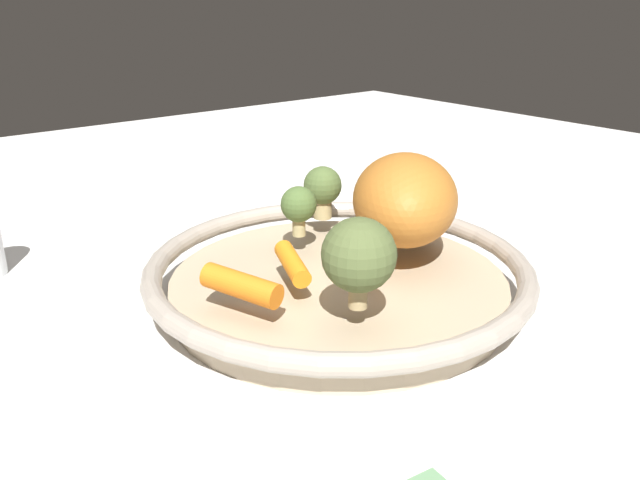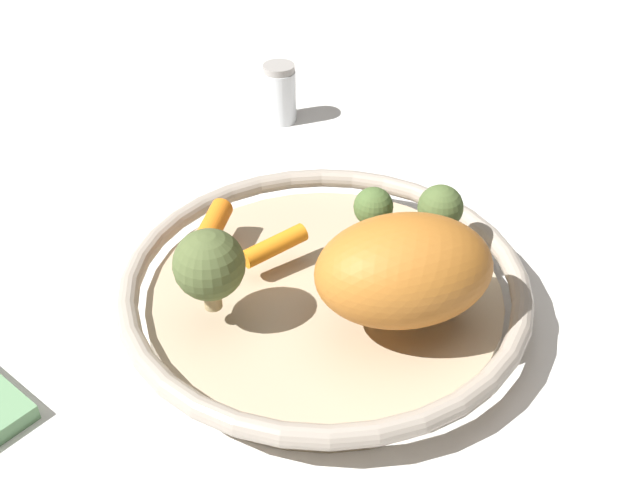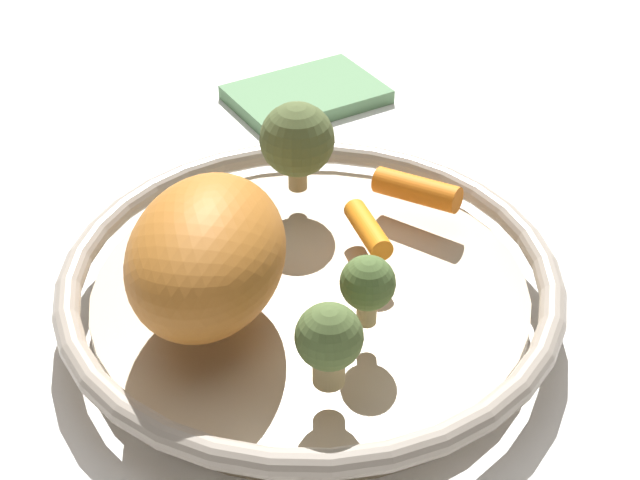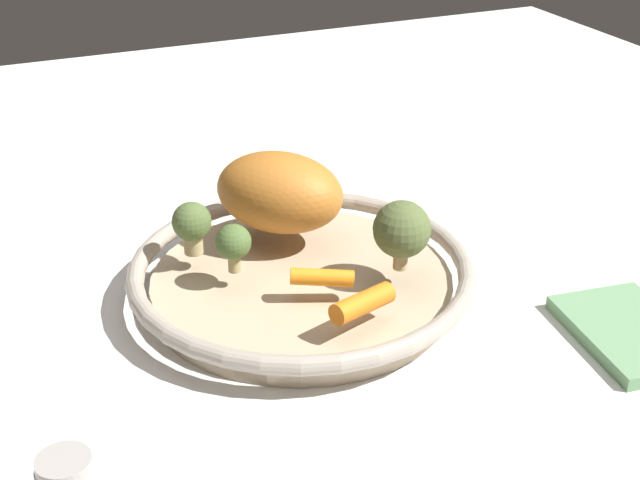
{
  "view_description": "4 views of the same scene",
  "coord_description": "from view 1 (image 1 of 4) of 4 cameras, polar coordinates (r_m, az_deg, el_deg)",
  "views": [
    {
      "loc": [
        0.36,
        0.42,
        0.27
      ],
      "look_at": [
        0.01,
        -0.01,
        0.06
      ],
      "focal_mm": 36.46,
      "sensor_mm": 36.0,
      "label": 1
    },
    {
      "loc": [
        -0.28,
        0.44,
        0.47
      ],
      "look_at": [
        0.02,
        -0.03,
        0.06
      ],
      "focal_mm": 43.63,
      "sensor_mm": 36.0,
      "label": 2
    },
    {
      "loc": [
        -0.31,
        -0.41,
        0.45
      ],
      "look_at": [
        0.01,
        0.0,
        0.06
      ],
      "focal_mm": 51.97,
      "sensor_mm": 36.0,
      "label": 3
    },
    {
      "loc": [
        0.74,
        -0.3,
        0.49
      ],
      "look_at": [
        -0.01,
        0.03,
        0.06
      ],
      "focal_mm": 50.17,
      "sensor_mm": 36.0,
      "label": 4
    }
  ],
  "objects": [
    {
      "name": "serving_bowl",
      "position": [
        0.61,
        1.6,
        -3.34
      ],
      "size": [
        0.36,
        0.36,
        0.04
      ],
      "color": "tan",
      "rests_on": "ground_plane"
    },
    {
      "name": "broccoli_floret_small",
      "position": [
        0.49,
        3.43,
        -1.38
      ],
      "size": [
        0.06,
        0.06,
        0.07
      ],
      "color": "tan",
      "rests_on": "serving_bowl"
    },
    {
      "name": "broccoli_floret_mid",
      "position": [
        0.64,
        -1.88,
        3.03
      ],
      "size": [
        0.04,
        0.04,
        0.05
      ],
      "color": "tan",
      "rests_on": "serving_bowl"
    },
    {
      "name": "ground_plane",
      "position": [
        0.62,
        1.58,
        -5.34
      ],
      "size": [
        1.97,
        1.97,
        0.0
      ],
      "primitive_type": "plane",
      "color": "silver"
    },
    {
      "name": "baby_carrot_near_rim",
      "position": [
        0.52,
        -6.92,
        -3.98
      ],
      "size": [
        0.04,
        0.07,
        0.02
      ],
      "primitive_type": "cylinder",
      "rotation": [
        1.63,
        0.0,
        3.5
      ],
      "color": "orange",
      "rests_on": "serving_bowl"
    },
    {
      "name": "broccoli_floret_edge",
      "position": [
        0.69,
        0.23,
        4.6
      ],
      "size": [
        0.04,
        0.04,
        0.06
      ],
      "color": "tan",
      "rests_on": "serving_bowl"
    },
    {
      "name": "roast_chicken_piece",
      "position": [
        0.63,
        7.46,
        3.6
      ],
      "size": [
        0.17,
        0.17,
        0.09
      ],
      "primitive_type": "ellipsoid",
      "rotation": [
        0.0,
        0.0,
        0.77
      ],
      "color": "#B56A26",
      "rests_on": "serving_bowl"
    },
    {
      "name": "baby_carrot_back",
      "position": [
        0.56,
        -2.4,
        -2.09
      ],
      "size": [
        0.04,
        0.06,
        0.02
      ],
      "primitive_type": "cylinder",
      "rotation": [
        1.64,
        0.0,
        2.77
      ],
      "color": "orange",
      "rests_on": "serving_bowl"
    }
  ]
}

